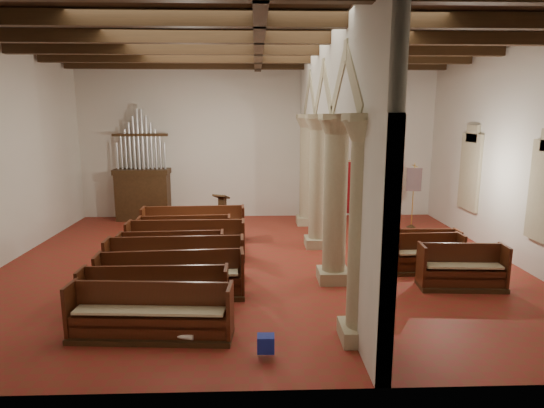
{
  "coord_description": "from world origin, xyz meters",
  "views": [
    {
      "loc": [
        -0.09,
        -12.11,
        4.03
      ],
      "look_at": [
        0.36,
        0.5,
        1.57
      ],
      "focal_mm": 30.0,
      "sensor_mm": 36.0,
      "label": 1
    }
  ],
  "objects_px": {
    "lectern": "(223,214)",
    "aisle_pew_0": "(462,274)",
    "nave_pew_0": "(151,321)",
    "processional_banner": "(412,206)",
    "pipe_organ": "(143,185)"
  },
  "relations": [
    {
      "from": "nave_pew_0",
      "to": "pipe_organ",
      "type": "bearing_deg",
      "value": 108.12
    },
    {
      "from": "processional_banner",
      "to": "pipe_organ",
      "type": "bearing_deg",
      "value": 174.9
    },
    {
      "from": "pipe_organ",
      "to": "processional_banner",
      "type": "xyz_separation_m",
      "value": [
        10.08,
        -1.63,
        -0.58
      ]
    },
    {
      "from": "lectern",
      "to": "nave_pew_0",
      "type": "xyz_separation_m",
      "value": [
        -0.72,
        -8.29,
        -0.19
      ]
    },
    {
      "from": "aisle_pew_0",
      "to": "lectern",
      "type": "bearing_deg",
      "value": 138.95
    },
    {
      "from": "lectern",
      "to": "processional_banner",
      "type": "relative_size",
      "value": 0.54
    },
    {
      "from": "lectern",
      "to": "aisle_pew_0",
      "type": "xyz_separation_m",
      "value": [
        6.07,
        -6.06,
        -0.17
      ]
    },
    {
      "from": "processional_banner",
      "to": "lectern",
      "type": "bearing_deg",
      "value": -176.97
    },
    {
      "from": "lectern",
      "to": "nave_pew_0",
      "type": "relative_size",
      "value": 0.42
    },
    {
      "from": "lectern",
      "to": "nave_pew_0",
      "type": "bearing_deg",
      "value": -70.16
    },
    {
      "from": "nave_pew_0",
      "to": "processional_banner",
      "type": "bearing_deg",
      "value": 50.97
    },
    {
      "from": "processional_banner",
      "to": "aisle_pew_0",
      "type": "bearing_deg",
      "value": -93.89
    },
    {
      "from": "lectern",
      "to": "processional_banner",
      "type": "height_order",
      "value": "processional_banner"
    },
    {
      "from": "pipe_organ",
      "to": "aisle_pew_0",
      "type": "distance_m",
      "value": 11.99
    },
    {
      "from": "lectern",
      "to": "aisle_pew_0",
      "type": "relative_size",
      "value": 0.63
    }
  ]
}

